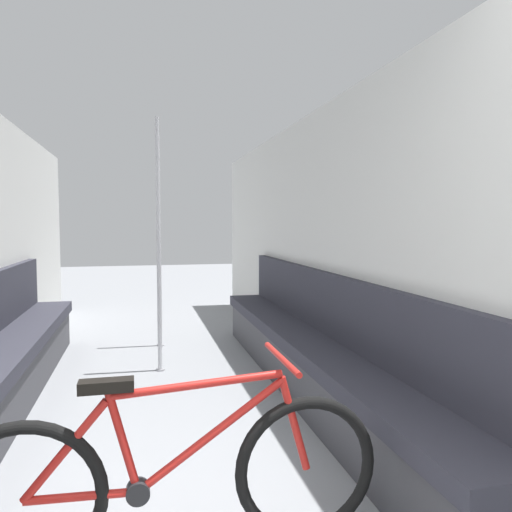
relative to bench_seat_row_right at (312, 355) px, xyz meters
name	(u,v)px	position (x,y,z in m)	size (l,w,h in m)	color
wall_right	(350,249)	(0.23, -0.16, 0.81)	(0.10, 8.85, 2.23)	silver
bench_seat_row_right	(312,355)	(0.00, 0.00, 0.00)	(0.41, 4.32, 0.93)	#3D3D42
bicycle	(173,478)	(-1.14, -1.60, 0.01)	(1.68, 0.46, 0.78)	black
grab_pole_near	(159,249)	(-1.09, 0.93, 0.77)	(0.08, 0.08, 2.21)	gray
grab_pole_far	(159,244)	(-1.05, 1.83, 0.77)	(0.08, 0.08, 2.21)	gray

